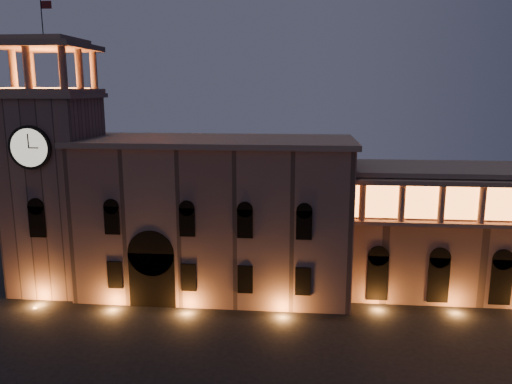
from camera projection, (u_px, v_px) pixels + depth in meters
The scene contains 2 objects.
government_building at pixel (216, 215), 57.11m from camera, with size 30.80×12.80×17.60m.
clock_tower at pixel (55, 182), 57.14m from camera, with size 9.80×9.80×32.40m.
Camera 1 is at (7.76, -32.81, 22.81)m, focal length 35.00 mm.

